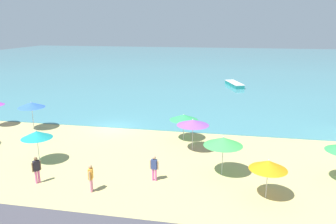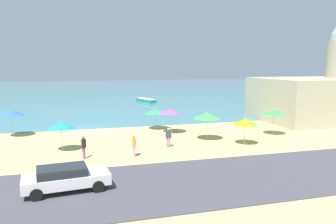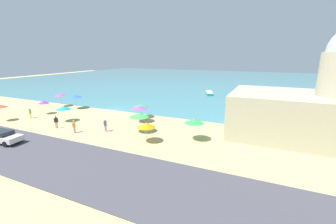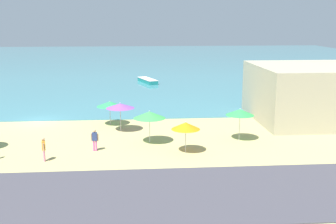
{
  "view_description": "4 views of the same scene",
  "coord_description": "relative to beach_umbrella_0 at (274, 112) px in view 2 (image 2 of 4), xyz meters",
  "views": [
    {
      "loc": [
        10.54,
        -27.76,
        9.42
      ],
      "look_at": [
        5.43,
        -1.26,
        2.16
      ],
      "focal_mm": 35.0,
      "sensor_mm": 36.0,
      "label": 1
    },
    {
      "loc": [
        -1.04,
        -35.53,
        6.87
      ],
      "look_at": [
        8.94,
        0.36,
        1.48
      ],
      "focal_mm": 35.0,
      "sensor_mm": 36.0,
      "label": 2
    },
    {
      "loc": [
        24.99,
        -31.36,
        9.65
      ],
      "look_at": [
        11.18,
        -1.18,
        1.17
      ],
      "focal_mm": 24.0,
      "sensor_mm": 36.0,
      "label": 3
    },
    {
      "loc": [
        9.14,
        -39.75,
        9.56
      ],
      "look_at": [
        12.31,
        -0.87,
        0.88
      ],
      "focal_mm": 45.0,
      "sensor_mm": 36.0,
      "label": 4
    }
  ],
  "objects": [
    {
      "name": "ground_plane",
      "position": [
        -17.48,
        7.77,
        -2.3
      ],
      "size": [
        160.0,
        160.0,
        0.0
      ],
      "primitive_type": "plane",
      "color": "tan"
    },
    {
      "name": "sea",
      "position": [
        -17.48,
        62.77,
        -2.27
      ],
      "size": [
        150.0,
        110.0,
        0.05
      ],
      "primitive_type": "cube",
      "color": "teal",
      "rests_on": "ground_plane"
    },
    {
      "name": "coastal_road",
      "position": [
        -17.48,
        -10.23,
        -2.27
      ],
      "size": [
        80.0,
        8.0,
        0.06
      ],
      "primitive_type": "cube",
      "color": "#434149",
      "rests_on": "ground_plane"
    },
    {
      "name": "beach_umbrella_0",
      "position": [
        0.0,
        0.0,
        0.0
      ],
      "size": [
        2.25,
        2.25,
        2.61
      ],
      "color": "#B2B2B7",
      "rests_on": "ground_plane"
    },
    {
      "name": "beach_umbrella_1",
      "position": [
        -19.85,
        -0.78,
        -0.22
      ],
      "size": [
        2.12,
        2.12,
        2.4
      ],
      "color": "#B2B2B7",
      "rests_on": "ground_plane"
    },
    {
      "name": "beach_umbrella_2",
      "position": [
        -24.64,
        6.04,
        0.01
      ],
      "size": [
        2.38,
        2.38,
        2.61
      ],
      "color": "#B2B2B7",
      "rests_on": "ground_plane"
    },
    {
      "name": "beach_umbrella_4",
      "position": [
        -7.2,
        -0.26,
        -0.02
      ],
      "size": [
        2.49,
        2.49,
        2.61
      ],
      "color": "#B2B2B7",
      "rests_on": "ground_plane"
    },
    {
      "name": "beach_umbrella_5",
      "position": [
        -10.59,
        5.84,
        -0.34
      ],
      "size": [
        2.37,
        2.37,
        2.25
      ],
      "color": "#B2B2B7",
      "rests_on": "ground_plane"
    },
    {
      "name": "beach_umbrella_6",
      "position": [
        -4.68,
        -2.79,
        -0.3
      ],
      "size": [
        2.09,
        2.09,
        2.33
      ],
      "color": "#B2B2B7",
      "rests_on": "ground_plane"
    },
    {
      "name": "beach_umbrella_9",
      "position": [
        -9.57,
        3.54,
        -0.05
      ],
      "size": [
        2.46,
        2.46,
        2.53
      ],
      "color": "#B2B2B7",
      "rests_on": "ground_plane"
    },
    {
      "name": "bather_0",
      "position": [
        -18.23,
        -3.57,
        -1.34
      ],
      "size": [
        0.38,
        0.49,
        1.71
      ],
      "color": "pink",
      "rests_on": "ground_plane"
    },
    {
      "name": "bather_1",
      "position": [
        -14.57,
        -3.94,
        -1.36
      ],
      "size": [
        0.28,
        0.56,
        1.68
      ],
      "color": "pink",
      "rests_on": "ground_plane"
    },
    {
      "name": "bather_3",
      "position": [
        -11.3,
        -1.9,
        -1.38
      ],
      "size": [
        0.57,
        0.24,
        1.64
      ],
      "color": "pink",
      "rests_on": "ground_plane"
    },
    {
      "name": "parked_car_1",
      "position": [
        -19.32,
        -9.83,
        -1.5
      ],
      "size": [
        4.73,
        2.31,
        1.37
      ],
      "color": "silver",
      "rests_on": "coastal_road"
    },
    {
      "name": "skiff_nearshore",
      "position": [
        -6.31,
        31.46,
        -1.94
      ],
      "size": [
        3.05,
        5.64,
        0.61
      ],
      "color": "#1D807A",
      "rests_on": "sea"
    },
    {
      "name": "harbor_fortress",
      "position": [
        12.62,
        6.37,
        1.89
      ],
      "size": [
        15.26,
        10.69,
        12.76
      ],
      "color": "tan",
      "rests_on": "ground_plane"
    }
  ]
}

